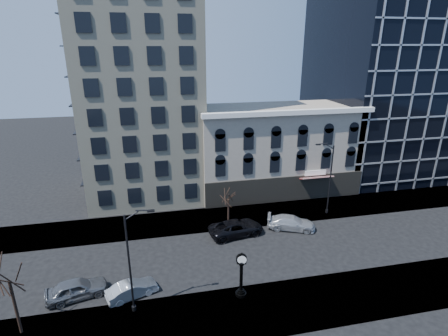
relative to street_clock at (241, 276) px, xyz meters
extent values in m
plane|color=black|center=(-1.32, 6.10, -2.01)|extent=(160.00, 160.00, 0.00)
cube|color=gray|center=(-1.32, 14.10, -1.95)|extent=(160.00, 6.00, 0.12)
cube|color=gray|center=(-1.32, -1.90, -1.95)|extent=(160.00, 6.00, 0.12)
cube|color=beige|center=(-7.32, 25.10, 16.99)|extent=(15.00, 15.00, 38.00)
cube|color=#9F9383|center=(10.68, 22.10, 3.99)|extent=(22.00, 10.00, 12.00)
cube|color=white|center=(10.68, 16.90, 10.19)|extent=(22.60, 0.80, 0.60)
cube|color=black|center=(10.68, 17.05, -0.21)|extent=(22.00, 0.30, 3.60)
cube|color=maroon|center=(14.68, 16.50, 1.39)|extent=(4.50, 1.18, 0.55)
cube|color=black|center=(30.68, 27.10, 11.99)|extent=(20.00, 20.00, 28.00)
cylinder|color=black|center=(0.00, 0.00, -1.76)|extent=(0.95, 0.95, 0.26)
cylinder|color=black|center=(0.00, 0.00, -1.54)|extent=(0.69, 0.69, 0.17)
cylinder|color=black|center=(0.00, 0.00, -1.39)|extent=(0.52, 0.52, 0.14)
cylinder|color=black|center=(0.00, 0.00, -0.08)|extent=(0.28, 0.28, 2.50)
sphere|color=black|center=(0.00, 0.00, 1.25)|extent=(0.48, 0.48, 0.48)
cube|color=black|center=(0.00, 0.00, 1.34)|extent=(0.80, 0.35, 0.22)
cylinder|color=black|center=(0.00, 0.00, 1.69)|extent=(0.93, 0.46, 0.90)
cylinder|color=white|center=(0.00, -0.15, 1.69)|extent=(0.74, 0.18, 0.76)
cylinder|color=white|center=(0.00, 0.15, 1.69)|extent=(0.74, 0.18, 0.76)
sphere|color=black|center=(0.00, 0.00, 2.20)|extent=(0.17, 0.17, 0.17)
cylinder|color=black|center=(-8.80, 0.04, 2.35)|extent=(0.16, 0.16, 8.48)
cylinder|color=black|center=(-8.80, 0.04, -1.69)|extent=(0.35, 0.35, 0.39)
cube|color=black|center=(-6.93, 0.05, 6.74)|extent=(0.54, 0.22, 0.14)
cylinder|color=black|center=(14.50, 12.65, 2.50)|extent=(0.16, 0.16, 8.77)
cylinder|color=black|center=(14.50, 12.65, -1.68)|extent=(0.37, 0.37, 0.41)
cube|color=black|center=(12.59, 12.98, 7.04)|extent=(0.59, 0.32, 0.14)
cylinder|color=black|center=(-16.90, -0.54, 0.38)|extent=(0.22, 0.22, 4.54)
cylinder|color=black|center=(1.81, 12.90, -0.42)|extent=(0.22, 0.22, 2.93)
imported|color=#595B60|center=(-13.52, 2.76, -1.17)|extent=(5.27, 3.10, 1.68)
imported|color=#A5A8AD|center=(-9.00, 1.88, -1.31)|extent=(4.50, 2.86, 1.40)
imported|color=black|center=(2.04, 9.94, -1.16)|extent=(6.51, 3.80, 1.70)
imported|color=#A5A8AD|center=(8.57, 9.89, -1.22)|extent=(5.89, 4.03, 1.58)
camera|label=1|loc=(-6.44, -23.46, 18.20)|focal=28.00mm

